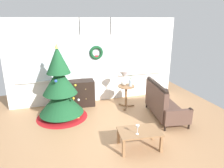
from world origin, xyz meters
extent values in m
plane|color=#AD7F56|center=(0.00, 0.00, 0.00)|extent=(6.76, 6.76, 0.00)
cube|color=white|center=(-1.52, 2.09, 1.27)|extent=(2.15, 0.08, 2.55)
cube|color=white|center=(1.52, 2.09, 1.27)|extent=(2.15, 0.08, 2.55)
cube|color=white|center=(0.00, 2.09, 2.30)|extent=(0.94, 0.08, 0.50)
cube|color=silver|center=(0.00, 2.05, 1.02)|extent=(0.90, 0.05, 2.05)
cube|color=white|center=(0.00, 2.03, 0.45)|extent=(0.78, 0.02, 0.80)
cube|color=silver|center=(0.00, 2.03, 1.40)|extent=(0.78, 0.01, 1.10)
cube|color=silver|center=(-1.52, 2.03, 1.35)|extent=(1.50, 0.01, 1.10)
cube|color=silver|center=(1.52, 2.03, 1.35)|extent=(1.50, 0.01, 1.10)
cube|color=silver|center=(-1.52, 2.02, 0.78)|extent=(1.59, 0.06, 0.03)
cube|color=silver|center=(1.52, 2.02, 0.78)|extent=(1.59, 0.06, 0.03)
torus|color=#164424|center=(0.00, 1.99, 1.55)|extent=(0.41, 0.09, 0.41)
cube|color=red|center=(0.00, 1.97, 1.42)|extent=(0.10, 0.02, 0.10)
cylinder|color=#4C331E|center=(-1.16, 1.17, 0.11)|extent=(0.10, 0.10, 0.21)
cone|color=red|center=(-1.16, 1.17, 0.05)|extent=(1.34, 1.34, 0.10)
cone|color=#194C28|center=(-1.16, 1.17, 0.47)|extent=(1.15, 1.15, 0.68)
cone|color=#194C28|center=(-1.16, 1.17, 1.01)|extent=(0.88, 0.88, 0.68)
cone|color=#194C28|center=(-1.16, 1.17, 1.55)|extent=(0.60, 0.60, 0.68)
cone|color=#E0BC4C|center=(-1.16, 1.17, 1.89)|extent=(0.12, 0.12, 0.12)
sphere|color=red|center=(-1.43, 1.19, 1.21)|extent=(0.06, 0.06, 0.06)
sphere|color=gold|center=(-0.76, 1.24, 0.83)|extent=(0.06, 0.06, 0.06)
sphere|color=silver|center=(-0.70, 1.17, 0.43)|extent=(0.07, 0.07, 0.07)
sphere|color=#264CB2|center=(-1.25, 0.87, 1.10)|extent=(0.07, 0.07, 0.07)
sphere|color=red|center=(-1.15, 1.59, 0.67)|extent=(0.06, 0.06, 0.06)
sphere|color=gold|center=(-0.87, 0.87, 0.61)|extent=(0.06, 0.06, 0.06)
cube|color=black|center=(-0.60, 1.79, 0.39)|extent=(0.92, 0.46, 0.78)
sphere|color=tan|center=(-0.79, 1.58, 0.58)|extent=(0.03, 0.03, 0.03)
sphere|color=tan|center=(-0.43, 1.56, 0.58)|extent=(0.03, 0.03, 0.03)
sphere|color=tan|center=(-0.79, 1.58, 0.28)|extent=(0.03, 0.03, 0.03)
sphere|color=tan|center=(-0.43, 1.56, 0.28)|extent=(0.03, 0.03, 0.03)
cylinder|color=black|center=(1.69, -0.36, 0.07)|extent=(0.05, 0.05, 0.14)
cylinder|color=black|center=(1.88, 1.00, 0.07)|extent=(0.05, 0.05, 0.14)
cylinder|color=black|center=(1.10, -0.28, 0.07)|extent=(0.05, 0.05, 0.14)
cylinder|color=black|center=(1.29, 1.08, 0.07)|extent=(0.05, 0.05, 0.14)
cube|color=brown|center=(1.49, 0.36, 0.21)|extent=(0.90, 1.40, 0.14)
cube|color=brown|center=(1.19, 0.40, 0.59)|extent=(0.30, 1.32, 0.62)
cube|color=black|center=(1.19, 0.40, 0.93)|extent=(0.26, 1.29, 0.06)
cube|color=brown|center=(1.39, -0.34, 0.33)|extent=(0.67, 0.18, 0.38)
cylinder|color=black|center=(1.68, -0.38, 0.50)|extent=(0.10, 0.10, 0.09)
cube|color=brown|center=(1.59, 1.05, 0.33)|extent=(0.67, 0.18, 0.38)
cylinder|color=black|center=(1.88, 1.01, 0.50)|extent=(0.10, 0.10, 0.09)
cylinder|color=#8E6642|center=(0.70, 1.27, 0.65)|extent=(0.48, 0.48, 0.02)
cylinder|color=#8E6642|center=(0.70, 1.27, 0.32)|extent=(0.07, 0.07, 0.64)
cube|color=#8E6642|center=(0.86, 1.27, 0.02)|extent=(0.20, 0.05, 0.04)
cube|color=#8E6642|center=(0.62, 1.41, 0.02)|extent=(0.14, 0.20, 0.04)
cube|color=#8E6642|center=(0.62, 1.13, 0.02)|extent=(0.14, 0.20, 0.04)
sphere|color=silver|center=(0.64, 1.31, 0.75)|extent=(0.16, 0.16, 0.16)
cylinder|color=silver|center=(0.64, 1.31, 0.88)|extent=(0.02, 0.02, 0.06)
cone|color=silver|center=(0.64, 1.31, 1.01)|extent=(0.28, 0.28, 0.20)
cylinder|color=#99ADBC|center=(0.80, 1.21, 0.75)|extent=(0.09, 0.09, 0.16)
sphere|color=#99ADBC|center=(0.80, 1.21, 0.83)|extent=(0.10, 0.10, 0.10)
cylinder|color=#4C7042|center=(0.78, 1.21, 0.93)|extent=(0.07, 0.01, 0.17)
cylinder|color=#4C7042|center=(0.80, 1.21, 0.93)|extent=(0.01, 0.01, 0.18)
cylinder|color=#4C7042|center=(0.82, 1.21, 0.93)|extent=(0.07, 0.01, 0.17)
cube|color=#8E6642|center=(0.24, -0.70, 0.37)|extent=(0.89, 0.60, 0.03)
cube|color=#8E6642|center=(-0.16, -0.88, 0.18)|extent=(0.05, 0.05, 0.35)
cube|color=#8E6642|center=(0.60, -0.96, 0.18)|extent=(0.05, 0.05, 0.35)
cube|color=#8E6642|center=(-0.11, -0.45, 0.18)|extent=(0.05, 0.05, 0.35)
cube|color=#8E6642|center=(0.64, -0.52, 0.18)|extent=(0.05, 0.05, 0.35)
cylinder|color=silver|center=(0.15, -0.80, 0.39)|extent=(0.06, 0.06, 0.01)
cylinder|color=silver|center=(0.15, -0.80, 0.44)|extent=(0.01, 0.01, 0.10)
cone|color=silver|center=(0.15, -0.80, 0.53)|extent=(0.08, 0.08, 0.09)
cube|color=#D8C64C|center=(-0.85, 0.99, 0.11)|extent=(0.22, 0.20, 0.22)
camera|label=1|loc=(-1.34, -4.01, 2.52)|focal=33.03mm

